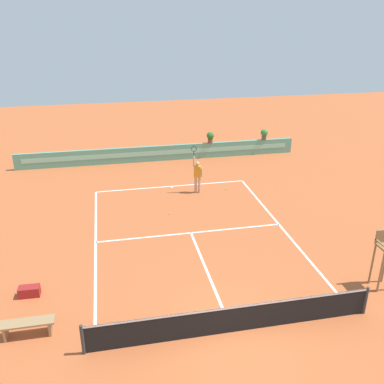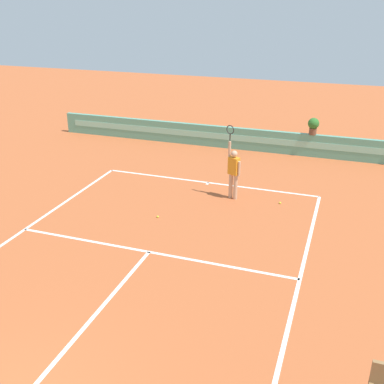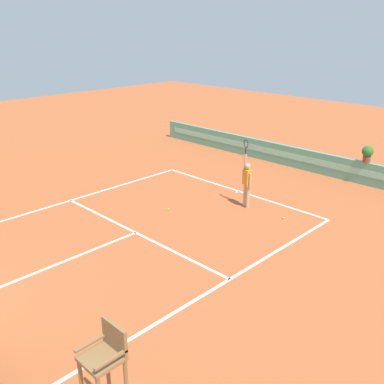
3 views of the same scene
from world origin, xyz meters
name	(u,v)px [view 1 (image 1 of 3)]	position (x,y,z in m)	size (l,w,h in m)	color
ground_plane	(193,237)	(0.00, 6.00, 0.00)	(60.00, 60.00, 0.00)	#B2562D
court_lines	(189,229)	(0.00, 6.72, 0.00)	(8.32, 11.94, 0.01)	white
net	(233,318)	(0.00, 0.00, 0.51)	(8.92, 0.10, 1.00)	#333333
back_wall_barrier	(160,153)	(0.00, 16.39, 0.50)	(18.00, 0.21, 1.00)	#599E84
bench_courtside	(27,325)	(-6.06, 1.09, 0.38)	(1.60, 0.44, 0.51)	#99754C
gear_bag	(29,291)	(-6.31, 3.12, 0.18)	(0.70, 0.36, 0.36)	maroon
tennis_player	(197,174)	(1.24, 10.78, 1.05)	(0.58, 0.34, 2.58)	tan
tennis_ball_near_baseline	(227,189)	(2.89, 10.84, 0.03)	(0.07, 0.07, 0.07)	#CCE033
tennis_ball_mid_court	(170,213)	(-0.62, 8.47, 0.03)	(0.07, 0.07, 0.07)	#CCE033
potted_plant_right	(210,137)	(3.31, 16.39, 1.41)	(0.48, 0.48, 0.72)	brown
potted_plant_far_right	(264,134)	(7.03, 16.39, 1.41)	(0.48, 0.48, 0.72)	#514C47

